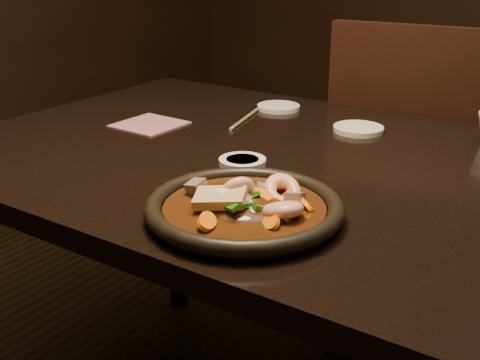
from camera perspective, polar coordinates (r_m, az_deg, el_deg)
The scene contains 9 objects.
table at distance 1.15m, azimuth 9.27°, elevation -2.47°, with size 1.60×0.90×0.75m.
chair at distance 1.74m, azimuth 16.29°, elevation -0.07°, with size 0.49×0.49×0.96m.
plate at distance 0.90m, azimuth 0.41°, elevation -2.74°, with size 0.30×0.30×0.03m.
stirfry at distance 0.90m, azimuth 0.77°, elevation -2.29°, with size 0.21×0.23×0.07m.
soy_dish at distance 1.13m, azimuth 0.23°, elevation 1.73°, with size 0.09×0.09×0.01m, color white.
saucer_left at distance 1.52m, azimuth 3.67°, elevation 6.91°, with size 0.11×0.11×0.01m, color white.
saucer_right at distance 1.36m, azimuth 11.16°, elevation 4.78°, with size 0.11×0.11×0.01m, color white.
chopsticks at distance 1.46m, azimuth 0.98°, elevation 6.23°, with size 0.07×0.26×0.01m.
napkin at distance 1.40m, azimuth -8.57°, elevation 5.23°, with size 0.14×0.14×0.00m, color #9B5F6C.
Camera 1 is at (0.43, -0.97, 1.13)m, focal length 45.00 mm.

